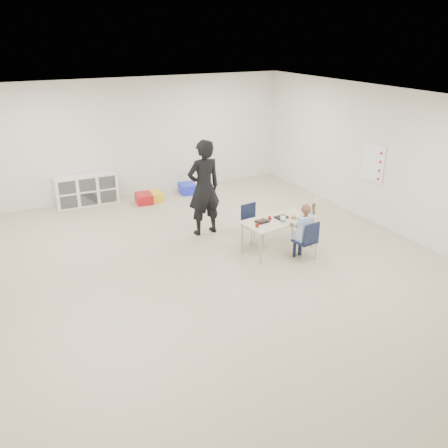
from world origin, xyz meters
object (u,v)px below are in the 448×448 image
cubby_shelf (87,190)px  adult (204,188)px  table (278,235)px  chair_near (305,240)px  child (306,229)px

cubby_shelf → adult: 3.34m
table → chair_near: 0.58m
chair_near → cubby_shelf: size_ratio=0.53×
adult → chair_near: bearing=115.8°
chair_near → adult: size_ratio=0.39×
cubby_shelf → table: bearing=-57.6°
chair_near → child: 0.21m
chair_near → cubby_shelf: bearing=114.0°
table → cubby_shelf: (-2.61, 4.12, 0.04)m
cubby_shelf → adult: bearing=-57.9°
table → child: bearing=-74.9°
child → cubby_shelf: 5.45m
table → cubby_shelf: bearing=115.0°
child → adult: bearing=112.8°
cubby_shelf → adult: size_ratio=0.74×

